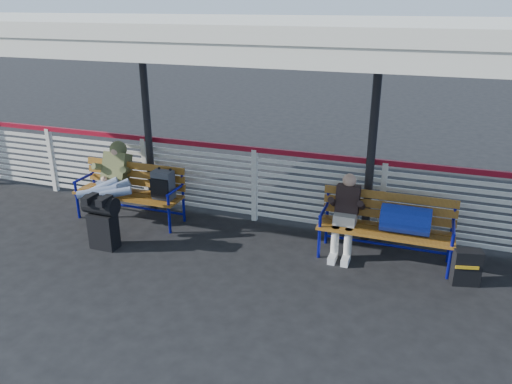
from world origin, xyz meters
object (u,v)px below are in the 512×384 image
at_px(bench_right, 397,220).
at_px(luggage_stack, 102,220).
at_px(suitcase_side, 466,267).
at_px(bench_left, 140,186).
at_px(companion_person, 346,214).
at_px(traveler_man, 109,185).

bearing_deg(bench_right, luggage_stack, -165.81).
height_order(luggage_stack, suitcase_side, luggage_stack).
distance_m(luggage_stack, bench_right, 4.11).
relative_size(bench_left, suitcase_side, 3.84).
bearing_deg(suitcase_side, luggage_stack, 174.23).
height_order(bench_left, bench_right, same).
distance_m(bench_right, suitcase_side, 1.03).
xyz_separation_m(luggage_stack, bench_right, (3.98, 1.01, 0.18)).
bearing_deg(companion_person, suitcase_side, -10.54).
distance_m(luggage_stack, companion_person, 3.44).
height_order(luggage_stack, traveler_man, traveler_man).
relative_size(luggage_stack, bench_right, 0.44).
bearing_deg(companion_person, traveler_man, -174.95).
xyz_separation_m(bench_left, traveler_man, (-0.34, -0.35, 0.10)).
bearing_deg(companion_person, luggage_stack, -162.97).
bearing_deg(luggage_stack, bench_left, 90.62).
relative_size(companion_person, suitcase_side, 2.45).
xyz_separation_m(luggage_stack, suitcase_side, (4.89, 0.71, -0.20)).
bearing_deg(traveler_man, bench_left, 45.66).
height_order(traveler_man, companion_person, traveler_man).
bearing_deg(bench_left, bench_right, -0.37).
bearing_deg(traveler_man, bench_right, 4.24).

